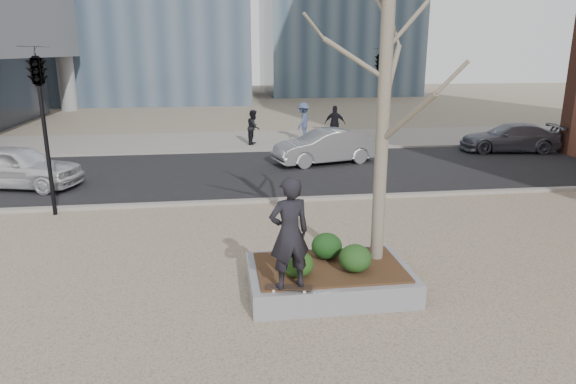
{
  "coord_description": "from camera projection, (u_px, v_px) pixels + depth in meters",
  "views": [
    {
      "loc": [
        -0.99,
        -8.67,
        4.36
      ],
      "look_at": [
        0.5,
        2.0,
        1.4
      ],
      "focal_mm": 32.0,
      "sensor_mm": 36.0,
      "label": 1
    }
  ],
  "objects": [
    {
      "name": "ground",
      "position": [
        276.0,
        293.0,
        9.57
      ],
      "size": [
        120.0,
        120.0,
        0.0
      ],
      "primitive_type": "plane",
      "color": "tan",
      "rests_on": "ground"
    },
    {
      "name": "street",
      "position": [
        245.0,
        172.0,
        19.11
      ],
      "size": [
        60.0,
        8.0,
        0.02
      ],
      "primitive_type": "cube",
      "color": "black",
      "rests_on": "ground"
    },
    {
      "name": "far_sidewalk",
      "position": [
        237.0,
        141.0,
        25.8
      ],
      "size": [
        60.0,
        6.0,
        0.02
      ],
      "primitive_type": "cube",
      "color": "gray",
      "rests_on": "ground"
    },
    {
      "name": "planter",
      "position": [
        329.0,
        279.0,
        9.64
      ],
      "size": [
        3.0,
        2.0,
        0.45
      ],
      "primitive_type": "cube",
      "color": "gray",
      "rests_on": "ground"
    },
    {
      "name": "planter_mulch",
      "position": [
        329.0,
        267.0,
        9.57
      ],
      "size": [
        2.7,
        1.7,
        0.04
      ],
      "primitive_type": "cube",
      "color": "#382314",
      "rests_on": "planter"
    },
    {
      "name": "sycamore_tree",
      "position": [
        385.0,
        85.0,
        9.11
      ],
      "size": [
        2.8,
        2.8,
        6.6
      ],
      "primitive_type": null,
      "color": "gray",
      "rests_on": "planter_mulch"
    },
    {
      "name": "shrub_left",
      "position": [
        298.0,
        264.0,
        9.07
      ],
      "size": [
        0.56,
        0.56,
        0.47
      ],
      "primitive_type": "ellipsoid",
      "color": "#183B13",
      "rests_on": "planter_mulch"
    },
    {
      "name": "shrub_middle",
      "position": [
        327.0,
        246.0,
        9.87
      ],
      "size": [
        0.59,
        0.59,
        0.5
      ],
      "primitive_type": "ellipsoid",
      "color": "#113614",
      "rests_on": "planter_mulch"
    },
    {
      "name": "shrub_right",
      "position": [
        355.0,
        258.0,
        9.28
      ],
      "size": [
        0.59,
        0.59,
        0.5
      ],
      "primitive_type": "ellipsoid",
      "color": "#133D18",
      "rests_on": "planter_mulch"
    },
    {
      "name": "skateboard",
      "position": [
        289.0,
        289.0,
        8.67
      ],
      "size": [
        0.8,
        0.36,
        0.08
      ],
      "primitive_type": null,
      "rotation": [
        0.0,
        0.0,
        -0.21
      ],
      "color": "black",
      "rests_on": "planter"
    },
    {
      "name": "skateboarder",
      "position": [
        289.0,
        233.0,
        8.4
      ],
      "size": [
        0.78,
        0.6,
        1.91
      ],
      "primitive_type": "imported",
      "rotation": [
        0.0,
        0.0,
        3.37
      ],
      "color": "black",
      "rests_on": "skateboard"
    },
    {
      "name": "police_car",
      "position": [
        17.0,
        167.0,
        16.74
      ],
      "size": [
        4.43,
        2.72,
        1.41
      ],
      "primitive_type": "imported",
      "rotation": [
        0.0,
        0.0,
        1.3
      ],
      "color": "silver",
      "rests_on": "street"
    },
    {
      "name": "car_silver",
      "position": [
        325.0,
        147.0,
        20.41
      ],
      "size": [
        4.34,
        2.41,
        1.35
      ],
      "primitive_type": "imported",
      "rotation": [
        0.0,
        0.0,
        4.96
      ],
      "color": "gray",
      "rests_on": "street"
    },
    {
      "name": "car_third",
      "position": [
        510.0,
        138.0,
        22.86
      ],
      "size": [
        4.5,
        2.44,
        1.24
      ],
      "primitive_type": "imported",
      "rotation": [
        0.0,
        0.0,
        4.54
      ],
      "color": "#595A66",
      "rests_on": "street"
    },
    {
      "name": "pedestrian_a",
      "position": [
        254.0,
        127.0,
        24.59
      ],
      "size": [
        0.83,
        0.95,
        1.64
      ],
      "primitive_type": "imported",
      "rotation": [
        0.0,
        0.0,
        1.27
      ],
      "color": "black",
      "rests_on": "far_sidewalk"
    },
    {
      "name": "pedestrian_b",
      "position": [
        303.0,
        121.0,
        25.67
      ],
      "size": [
        1.17,
        1.4,
        1.88
      ],
      "primitive_type": "imported",
      "rotation": [
        0.0,
        0.0,
        4.24
      ],
      "color": "#3D4C6F",
      "rests_on": "far_sidewalk"
    },
    {
      "name": "pedestrian_c",
      "position": [
        335.0,
        123.0,
        25.43
      ],
      "size": [
        1.11,
        0.72,
        1.75
      ],
      "primitive_type": "imported",
      "rotation": [
        0.0,
        0.0,
        2.83
      ],
      "color": "black",
      "rests_on": "far_sidewalk"
    },
    {
      "name": "traffic_light_near",
      "position": [
        45.0,
        134.0,
        13.58
      ],
      "size": [
        0.6,
        2.48,
        4.5
      ],
      "primitive_type": null,
      "color": "black",
      "rests_on": "ground"
    },
    {
      "name": "traffic_light_far",
      "position": [
        378.0,
        98.0,
        23.78
      ],
      "size": [
        0.6,
        2.48,
        4.5
      ],
      "primitive_type": null,
      "color": "black",
      "rests_on": "ground"
    }
  ]
}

